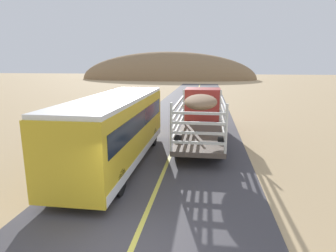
{
  "coord_description": "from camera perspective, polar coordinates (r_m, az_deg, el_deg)",
  "views": [
    {
      "loc": [
        1.84,
        -6.11,
        4.71
      ],
      "look_at": [
        0.0,
        6.95,
        1.79
      ],
      "focal_mm": 30.43,
      "sensor_mm": 36.0,
      "label": 1
    }
  ],
  "objects": [
    {
      "name": "distant_hill",
      "position": [
        84.96,
        -0.18,
        9.32
      ],
      "size": [
        51.38,
        18.66,
        15.9
      ],
      "primitive_type": "ellipsoid",
      "color": "#8D6E4C",
      "rests_on": "ground"
    },
    {
      "name": "bus",
      "position": [
        13.48,
        -10.35,
        -0.41
      ],
      "size": [
        2.54,
        10.0,
        3.21
      ],
      "color": "gold",
      "rests_on": "road_surface"
    },
    {
      "name": "livestock_truck",
      "position": [
        18.74,
        6.79,
        3.45
      ],
      "size": [
        2.53,
        9.7,
        3.02
      ],
      "color": "#B2332D",
      "rests_on": "road_surface"
    }
  ]
}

